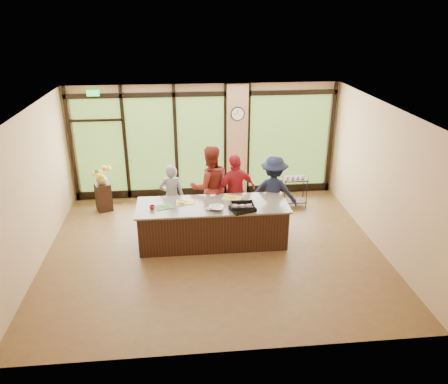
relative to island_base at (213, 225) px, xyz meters
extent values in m
plane|color=brown|center=(0.00, -0.30, -0.44)|extent=(7.00, 7.00, 0.00)
plane|color=white|center=(0.00, -0.30, 2.56)|extent=(7.00, 7.00, 0.00)
plane|color=tan|center=(0.00, 2.70, 1.06)|extent=(7.00, 0.00, 7.00)
plane|color=tan|center=(-3.50, -0.30, 1.06)|extent=(0.00, 6.00, 6.00)
plane|color=tan|center=(3.50, -0.30, 1.06)|extent=(0.00, 6.00, 6.00)
cube|color=tan|center=(0.85, 2.64, 1.06)|extent=(0.55, 0.12, 3.00)
cube|color=black|center=(0.00, 2.65, 2.31)|extent=(6.90, 0.08, 0.12)
cube|color=black|center=(0.00, 2.65, -0.32)|extent=(6.90, 0.08, 0.20)
cube|color=#19D83F|center=(-2.70, 2.60, 2.39)|extent=(0.30, 0.04, 0.14)
cube|color=#2F5B20|center=(-2.70, 2.67, 1.01)|extent=(1.20, 0.02, 2.50)
cube|color=#2F5B20|center=(-1.40, 2.67, 1.01)|extent=(1.20, 0.02, 2.50)
cube|color=#2F5B20|center=(-0.10, 2.67, 1.01)|extent=(1.20, 0.02, 2.50)
cube|color=#2F5B20|center=(2.25, 2.67, 1.01)|extent=(2.10, 0.02, 2.50)
cube|color=black|center=(-3.40, 2.65, 1.06)|extent=(0.08, 0.08, 3.00)
cube|color=black|center=(-2.05, 2.65, 1.06)|extent=(0.08, 0.08, 3.00)
cube|color=black|center=(-0.75, 2.65, 1.06)|extent=(0.08, 0.08, 3.00)
cube|color=black|center=(0.55, 2.65, 1.06)|extent=(0.08, 0.08, 3.00)
cube|color=black|center=(1.15, 2.65, 1.06)|extent=(0.08, 0.08, 3.00)
cube|color=black|center=(3.40, 2.65, 1.06)|extent=(0.08, 0.08, 3.00)
cube|color=black|center=(0.00, 0.00, 0.00)|extent=(3.10, 1.00, 0.88)
cube|color=slate|center=(0.00, 0.00, 0.46)|extent=(3.20, 1.10, 0.04)
cylinder|color=black|center=(0.85, 2.57, 1.81)|extent=(0.36, 0.04, 0.36)
cylinder|color=white|center=(0.85, 2.55, 1.81)|extent=(0.31, 0.01, 0.31)
cube|color=black|center=(0.85, 2.55, 1.86)|extent=(0.01, 0.00, 0.11)
cube|color=black|center=(0.80, 2.55, 1.81)|extent=(0.09, 0.00, 0.01)
imported|color=gray|center=(-0.87, 0.84, 0.33)|extent=(0.57, 0.39, 1.55)
imported|color=maroon|center=(0.01, 0.86, 0.53)|extent=(1.07, 0.90, 1.94)
imported|color=#A51923|center=(0.58, 0.74, 0.44)|extent=(1.11, 0.80, 1.76)
imported|color=#161C32|center=(1.45, 0.69, 0.41)|extent=(1.24, 0.95, 1.70)
cube|color=black|center=(0.59, -0.36, 0.52)|extent=(0.57, 0.50, 0.08)
imported|color=silver|center=(0.06, -0.27, 0.52)|extent=(0.36, 0.36, 0.07)
cube|color=#2E7E2D|center=(-1.02, -0.04, 0.49)|extent=(0.43, 0.37, 0.01)
cube|color=yellow|center=(-0.57, 0.17, 0.49)|extent=(0.38, 0.29, 0.01)
cube|color=yellow|center=(0.45, 0.28, 0.49)|extent=(0.50, 0.44, 0.01)
imported|color=white|center=(-0.65, 0.12, 0.51)|extent=(0.20, 0.20, 0.05)
imported|color=white|center=(-0.10, -0.26, 0.50)|extent=(0.13, 0.13, 0.04)
imported|color=white|center=(0.03, 0.40, 0.49)|extent=(0.14, 0.14, 0.03)
imported|color=maroon|center=(-1.26, -0.12, 0.52)|extent=(0.13, 0.13, 0.09)
cube|color=black|center=(-2.61, 1.95, -0.08)|extent=(0.47, 0.47, 0.71)
imported|color=olive|center=(-2.61, 1.95, 0.41)|extent=(0.34, 0.34, 0.29)
cube|color=black|center=(2.22, 1.68, -0.28)|extent=(0.62, 0.36, 0.03)
cube|color=black|center=(2.22, 1.68, 0.31)|extent=(0.62, 0.36, 0.03)
cylinder|color=black|center=(1.93, 1.52, -0.04)|extent=(0.02, 0.02, 0.79)
cylinder|color=black|center=(2.50, 1.52, -0.04)|extent=(0.02, 0.02, 0.79)
cylinder|color=black|center=(1.93, 1.84, -0.04)|extent=(0.02, 0.02, 0.79)
cylinder|color=black|center=(2.50, 1.84, -0.04)|extent=(0.02, 0.02, 0.79)
imported|color=silver|center=(2.02, 1.68, 0.36)|extent=(0.09, 0.09, 0.08)
imported|color=silver|center=(2.15, 1.68, 0.36)|extent=(0.09, 0.09, 0.08)
imported|color=silver|center=(2.29, 1.68, 0.36)|extent=(0.09, 0.09, 0.08)
imported|color=silver|center=(2.41, 1.68, 0.36)|extent=(0.09, 0.09, 0.08)
camera|label=1|loc=(-0.59, -8.35, 4.32)|focal=35.00mm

